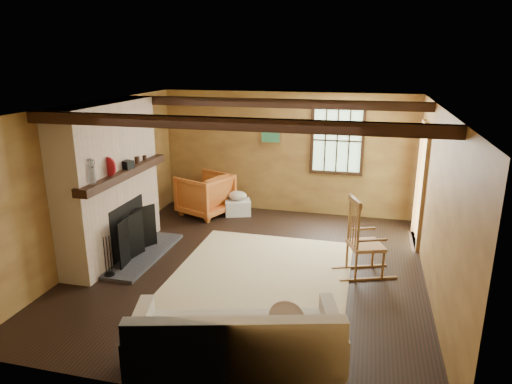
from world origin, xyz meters
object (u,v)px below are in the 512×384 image
(fireplace, at_px, (111,188))
(laundry_basket, at_px, (238,207))
(sofa, at_px, (237,349))
(armchair, at_px, (205,194))
(rocking_chair, at_px, (363,243))

(fireplace, height_order, laundry_basket, fireplace)
(fireplace, height_order, sofa, fireplace)
(sofa, xyz_separation_m, armchair, (-1.97, 4.49, 0.12))
(fireplace, distance_m, laundry_basket, 2.83)
(laundry_basket, relative_size, armchair, 0.55)
(sofa, height_order, armchair, armchair)
(laundry_basket, bearing_deg, fireplace, -120.58)
(rocking_chair, height_order, sofa, rocking_chair)
(fireplace, relative_size, rocking_chair, 2.06)
(armchair, bearing_deg, rocking_chair, 80.70)
(fireplace, height_order, rocking_chair, fireplace)
(rocking_chair, xyz_separation_m, sofa, (-1.13, -2.56, -0.20))
(sofa, bearing_deg, laundry_basket, 91.00)
(fireplace, bearing_deg, armchair, 71.37)
(rocking_chair, height_order, laundry_basket, rocking_chair)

